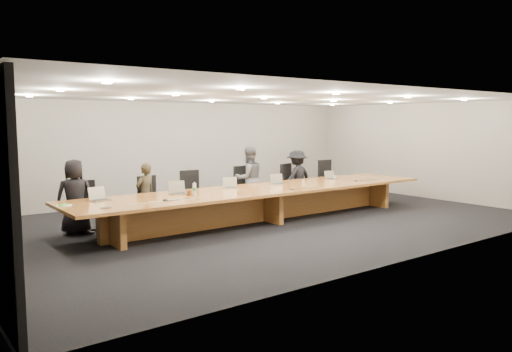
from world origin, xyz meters
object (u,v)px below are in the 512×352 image
at_px(chair_left, 152,199).
at_px(laptop_a, 100,194).
at_px(laptop_b, 179,188).
at_px(laptop_e, 332,175).
at_px(laptop_c, 231,183).
at_px(paper_cup_near, 304,182).
at_px(av_box, 106,207).
at_px(person_a, 75,197).
at_px(chair_far_right, 330,179).
at_px(chair_far_left, 85,206).
at_px(laptop_d, 279,179).
at_px(chair_mid_right, 248,188).
at_px(conference_table, 264,198).
at_px(chair_mid_left, 194,194).
at_px(person_c, 249,179).
at_px(person_d, 297,177).
at_px(mic_left, 165,200).
at_px(paper_cup_far, 335,177).
at_px(mic_right, 356,181).
at_px(amber_mug, 189,193).
at_px(mic_center, 292,189).
at_px(chair_right, 293,184).
at_px(person_b, 145,194).
at_px(water_bottle, 194,189).

height_order(chair_left, laptop_a, chair_left).
relative_size(laptop_b, laptop_e, 1.22).
height_order(laptop_c, paper_cup_near, laptop_c).
relative_size(laptop_b, av_box, 2.00).
bearing_deg(person_a, laptop_b, 167.14).
distance_m(chair_far_right, paper_cup_near, 2.48).
relative_size(chair_far_left, laptop_d, 3.30).
xyz_separation_m(chair_far_left, chair_left, (1.49, 0.03, -0.00)).
height_order(chair_mid_right, person_a, person_a).
bearing_deg(conference_table, chair_far_right, 21.06).
relative_size(chair_mid_left, person_a, 0.76).
distance_m(person_c, person_d, 1.62).
bearing_deg(person_d, mic_left, 10.80).
height_order(laptop_e, paper_cup_far, laptop_e).
distance_m(conference_table, mic_right, 2.71).
distance_m(person_d, laptop_b, 4.19).
xyz_separation_m(mic_left, mic_right, (5.30, -0.03, -0.00)).
bearing_deg(chair_far_right, paper_cup_near, -149.44).
bearing_deg(paper_cup_far, amber_mug, -175.96).
relative_size(av_box, mic_center, 1.54).
distance_m(chair_far_left, chair_far_right, 7.15).
distance_m(laptop_c, av_box, 3.32).
relative_size(chair_right, laptop_b, 3.21).
xyz_separation_m(person_a, laptop_e, (6.33, -0.92, 0.11)).
bearing_deg(chair_far_left, chair_mid_right, 15.03).
bearing_deg(person_b, chair_right, 161.83).
height_order(person_b, laptop_b, person_b).
height_order(conference_table, paper_cup_near, paper_cup_near).
xyz_separation_m(person_a, laptop_c, (3.24, -0.80, 0.12)).
relative_size(chair_mid_right, laptop_b, 3.25).
height_order(chair_mid_left, person_b, person_b).
bearing_deg(chair_far_left, laptop_e, 6.30).
bearing_deg(amber_mug, mic_center, -14.05).
bearing_deg(person_a, laptop_d, -177.40).
height_order(person_d, mic_left, person_d).
bearing_deg(person_c, amber_mug, 35.36).
relative_size(chair_far_left, chair_left, 1.00).
height_order(amber_mug, paper_cup_far, amber_mug).
distance_m(chair_far_left, chair_mid_right, 4.10).
height_order(chair_far_left, water_bottle, chair_far_left).
height_order(chair_far_left, amber_mug, chair_far_left).
height_order(laptop_a, mic_left, laptop_a).
xyz_separation_m(chair_far_left, mic_center, (3.99, -1.81, 0.23)).
bearing_deg(laptop_a, chair_left, 17.38).
height_order(chair_right, laptop_c, chair_right).
height_order(conference_table, laptop_c, laptop_c).
height_order(chair_far_right, person_a, person_a).
height_order(conference_table, laptop_b, laptop_b).
distance_m(conference_table, mic_left, 2.66).
xyz_separation_m(person_d, amber_mug, (-4.02, -1.22, 0.06)).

